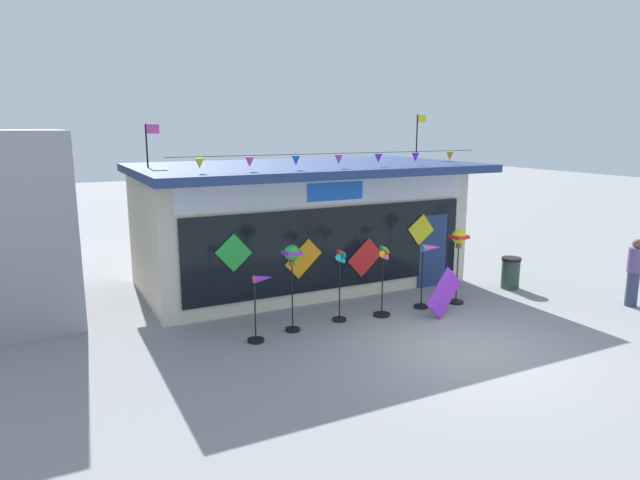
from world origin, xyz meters
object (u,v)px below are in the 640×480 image
Objects in this scene: wind_spinner_center_left at (340,277)px; wind_spinner_left at (292,263)px; wind_spinner_far_right at (459,246)px; person_mid_plaza at (634,272)px; trash_bin at (511,273)px; wind_spinner_center_right at (383,276)px; kite_shop_building at (299,222)px; wind_spinner_far_left at (260,302)px; wind_spinner_right at (428,263)px; display_kite_on_ground at (444,293)px.

wind_spinner_left is at bearing -176.41° from wind_spinner_center_left.
wind_spinner_far_right is 1.12× the size of person_mid_plaza.
wind_spinner_far_right is (3.24, -0.16, 0.43)m from wind_spinner_center_left.
trash_bin is (2.20, 0.36, -1.03)m from wind_spinner_far_right.
wind_spinner_center_right is at bearing -117.04° from person_mid_plaza.
kite_shop_building is 4.46m from wind_spinner_far_right.
wind_spinner_far_left is at bearing -178.43° from wind_spinner_far_right.
wind_spinner_center_right is at bearing -175.85° from wind_spinner_right.
wind_spinner_far_right is (5.28, 0.14, 0.64)m from wind_spinner_far_left.
kite_shop_building reaches higher than wind_spinner_left.
wind_spinner_left reaches higher than trash_bin.
wind_spinner_far_right is at bearing 35.14° from display_kite_on_ground.
wind_spinner_right is at bearing -123.34° from person_mid_plaza.
kite_shop_building is at bearing 62.83° from wind_spinner_left.
wind_spinner_far_right is 2.19× the size of trash_bin.
display_kite_on_ground is at bearing -7.03° from wind_spinner_far_left.
person_mid_plaza is at bearing -19.93° from wind_spinner_center_right.
wind_spinner_left reaches higher than wind_spinner_far_right.
kite_shop_building reaches higher than trash_bin.
display_kite_on_ground is (3.49, -0.76, -0.95)m from wind_spinner_left.
wind_spinner_center_right is 6.27m from person_mid_plaza.
wind_spinner_far_right reaches higher than wind_spinner_far_left.
wind_spinner_center_right is (0.47, -3.57, -0.75)m from kite_shop_building.
wind_spinner_left is (-1.79, -3.49, -0.19)m from kite_shop_building.
wind_spinner_left is 1.79× the size of display_kite_on_ground.
wind_spinner_right is (2.41, -0.05, 0.07)m from wind_spinner_center_left.
wind_spinner_far_left is 1.64× the size of trash_bin.
display_kite_on_ground is (-3.16, -1.04, 0.14)m from trash_bin.
wind_spinner_right reaches higher than trash_bin.
wind_spinner_center_left is at bearing -115.33° from person_mid_plaza.
wind_spinner_center_left is at bearing 178.80° from wind_spinner_right.
wind_spinner_right is 0.92m from wind_spinner_far_right.
wind_spinner_far_left is 5.32m from wind_spinner_far_right.
wind_spinner_left is 1.13× the size of wind_spinner_center_left.
wind_spinner_far_left is 2.07m from wind_spinner_center_left.
display_kite_on_ground reaches higher than trash_bin.
wind_spinner_center_left is 5.48m from trash_bin.
wind_spinner_center_left is 3.27m from wind_spinner_far_right.
wind_spinner_far_left is at bearing -176.78° from wind_spinner_right.
display_kite_on_ground is at bearing -99.24° from wind_spinner_right.
wind_spinner_far_right is at bearing -170.64° from trash_bin.
trash_bin is at bearing -33.45° from kite_shop_building.
wind_spinner_far_left is 0.83× the size of wind_spinner_center_right.
trash_bin is at bearing 18.20° from display_kite_on_ground.
wind_spinner_left is 3.70m from display_kite_on_ground.
wind_spinner_right is at bearing 172.81° from wind_spinner_far_right.
wind_spinner_center_left is at bearing -177.82° from trash_bin.
wind_spinner_far_right reaches higher than person_mid_plaza.
wind_spinner_right reaches higher than wind_spinner_far_left.
display_kite_on_ground is (-0.13, -0.78, -0.52)m from wind_spinner_right.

